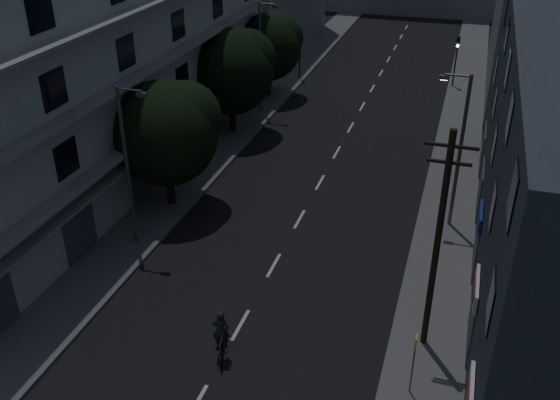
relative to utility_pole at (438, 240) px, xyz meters
The scene contains 17 objects.
ground 19.52m from the utility_pole, 112.74° to the left, with size 160.00×160.00×0.00m, color black.
sidewalk_left 23.37m from the utility_pole, 130.34° to the left, with size 3.00×90.00×0.15m, color #565659.
sidewalk_right 18.08m from the utility_pole, 89.36° to the left, with size 3.00×90.00×0.15m, color #565659.
lane_markings 25.26m from the utility_pole, 107.14° to the left, with size 0.15×60.50×0.01m.
building_left 22.03m from the utility_pole, 151.59° to the left, with size 7.00×36.00×14.00m.
building_far_right 34.79m from the utility_pole, 82.24° to the left, with size 6.00×20.00×13.00m, color slate.
tree_near 16.27m from the utility_pole, 152.78° to the left, with size 5.61×5.61×6.91m.
tree_mid 23.56m from the utility_pole, 129.45° to the left, with size 5.77×5.77×7.11m.
tree_far 30.17m from the utility_pole, 119.75° to the left, with size 5.19×5.19×6.41m.
traffic_signal_far_right 32.79m from the utility_pole, 91.68° to the left, with size 0.28×0.37×4.10m.
traffic_signal_far_left 34.09m from the utility_pole, 113.99° to the left, with size 0.28×0.37×4.10m.
street_lamp_left_near 14.65m from the utility_pole, 167.31° to the left, with size 1.51×0.25×8.00m.
street_lamp_right 9.57m from the utility_pole, 88.63° to the left, with size 1.51×0.25×8.00m.
street_lamp_left_far 26.50m from the utility_pole, 122.53° to the left, with size 1.51×0.25×8.00m.
utility_pole is the anchor object (origin of this frame).
bus_stop_sign 4.11m from the utility_pole, 94.09° to the right, with size 0.06×0.35×2.52m.
cyclist 8.93m from the utility_pole, 157.66° to the right, with size 1.16×1.85×2.21m.
Camera 1 is at (7.50, -12.13, 16.88)m, focal length 40.00 mm.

